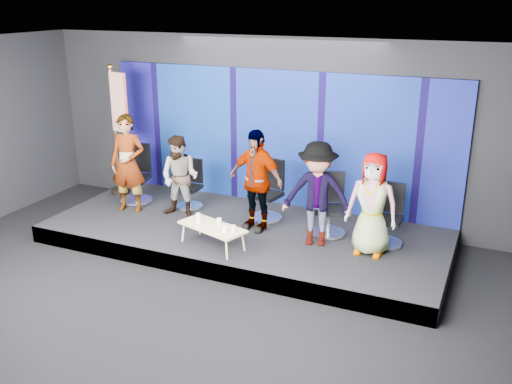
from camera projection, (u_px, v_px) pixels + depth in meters
ground at (171, 309)px, 8.04m from camera, size 10.00×10.00×0.00m
room_walls at (161, 142)px, 7.25m from camera, size 10.02×8.02×3.51m
riser at (245, 235)px, 10.15m from camera, size 7.00×3.00×0.30m
backdrop at (276, 138)px, 10.93m from camera, size 7.00×0.08×2.60m
chair_a at (137, 183)px, 11.28m from camera, size 0.76×0.76×1.14m
panelist_a at (128, 164)px, 10.62m from camera, size 0.75×0.57×1.85m
chair_b at (190, 192)px, 10.99m from camera, size 0.55×0.55×0.94m
panelist_b at (180, 177)px, 10.39m from camera, size 0.76×0.61×1.52m
chair_c at (267, 200)px, 10.40m from camera, size 0.72×0.72×1.10m
panelist_c at (256, 180)px, 9.79m from camera, size 1.11×0.61×1.79m
chair_d at (329, 214)px, 9.74m from camera, size 0.70×0.70×1.07m
panelist_d at (317, 194)px, 9.17m from camera, size 1.22×0.84×1.74m
chair_e at (387, 225)px, 9.35m from camera, size 0.59×0.59×1.02m
panelist_e at (372, 204)px, 8.84m from camera, size 0.83×0.55×1.65m
coffee_table at (212, 227)px, 9.26m from camera, size 1.25×0.82×0.35m
mug_a at (198, 216)px, 9.54m from camera, size 0.08×0.08×0.09m
mug_b at (199, 220)px, 9.37m from camera, size 0.07×0.07×0.09m
mug_c at (219, 221)px, 9.32m from camera, size 0.08×0.08×0.10m
mug_d at (225, 229)px, 9.00m from camera, size 0.08×0.08×0.10m
mug_e at (233, 228)px, 9.04m from camera, size 0.08×0.08×0.09m
flag_stand at (119, 128)px, 11.31m from camera, size 0.59×0.35×2.65m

